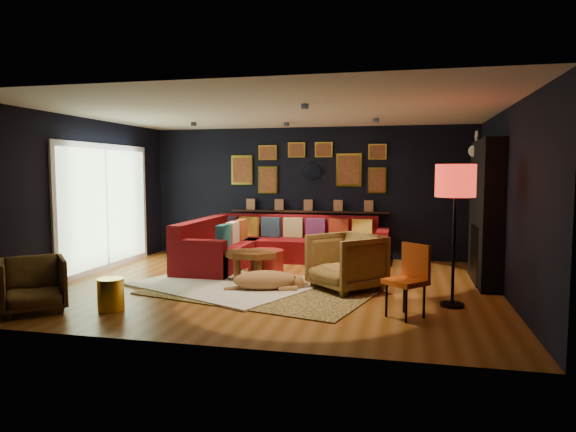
% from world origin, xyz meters
% --- Properties ---
extents(floor, '(6.50, 6.50, 0.00)m').
position_xyz_m(floor, '(0.00, 0.00, 0.00)').
color(floor, brown).
rests_on(floor, ground).
extents(room_walls, '(6.50, 6.50, 6.50)m').
position_xyz_m(room_walls, '(0.00, 0.00, 1.59)').
color(room_walls, black).
rests_on(room_walls, ground).
extents(sectional, '(3.41, 2.69, 0.86)m').
position_xyz_m(sectional, '(-0.61, 1.81, 0.32)').
color(sectional, maroon).
rests_on(sectional, ground).
extents(ledge, '(3.20, 0.12, 0.04)m').
position_xyz_m(ledge, '(0.00, 2.68, 0.92)').
color(ledge, black).
rests_on(ledge, room_walls).
extents(gallery_wall, '(3.15, 0.04, 1.02)m').
position_xyz_m(gallery_wall, '(-0.01, 2.72, 1.81)').
color(gallery_wall, gold).
rests_on(gallery_wall, room_walls).
extents(sunburst_mirror, '(0.47, 0.16, 0.47)m').
position_xyz_m(sunburst_mirror, '(0.10, 2.72, 1.70)').
color(sunburst_mirror, silver).
rests_on(sunburst_mirror, room_walls).
extents(fireplace, '(0.31, 1.60, 2.20)m').
position_xyz_m(fireplace, '(3.09, 0.90, 1.02)').
color(fireplace, black).
rests_on(fireplace, ground).
extents(deer_head, '(0.50, 0.28, 0.45)m').
position_xyz_m(deer_head, '(3.14, 1.40, 2.05)').
color(deer_head, white).
rests_on(deer_head, fireplace).
extents(sliding_door, '(0.06, 2.80, 2.20)m').
position_xyz_m(sliding_door, '(-3.22, 0.60, 1.10)').
color(sliding_door, white).
rests_on(sliding_door, ground).
extents(ceiling_spots, '(3.30, 2.50, 0.06)m').
position_xyz_m(ceiling_spots, '(-0.00, 0.80, 2.56)').
color(ceiling_spots, black).
rests_on(ceiling_spots, room_walls).
extents(shag_rug, '(3.01, 2.67, 0.03)m').
position_xyz_m(shag_rug, '(-0.76, -0.20, 0.02)').
color(shag_rug, silver).
rests_on(shag_rug, ground).
extents(leopard_rug, '(3.55, 2.92, 0.02)m').
position_xyz_m(leopard_rug, '(-0.09, -0.30, 0.01)').
color(leopard_rug, tan).
rests_on(leopard_rug, ground).
extents(coffee_table, '(0.92, 0.71, 0.44)m').
position_xyz_m(coffee_table, '(-0.45, 0.18, 0.39)').
color(coffee_table, '#5A3314').
rests_on(coffee_table, shag_rug).
extents(pouf, '(0.59, 0.59, 0.39)m').
position_xyz_m(pouf, '(-0.35, 0.73, 0.23)').
color(pouf, maroon).
rests_on(pouf, shag_rug).
extents(armchair_left, '(0.98, 0.98, 0.74)m').
position_xyz_m(armchair_left, '(-2.55, -2.05, 0.37)').
color(armchair_left, '#B5843B').
rests_on(armchair_left, ground).
extents(armchair_right, '(1.21, 1.21, 0.91)m').
position_xyz_m(armchair_right, '(1.07, -0.06, 0.45)').
color(armchair_right, '#B5843B').
rests_on(armchair_right, ground).
extents(gold_stool, '(0.32, 0.32, 0.40)m').
position_xyz_m(gold_stool, '(-1.65, -1.80, 0.20)').
color(gold_stool, gold).
rests_on(gold_stool, ground).
extents(orange_chair, '(0.58, 0.58, 0.87)m').
position_xyz_m(orange_chair, '(1.96, -1.25, 0.51)').
color(orange_chair, black).
rests_on(orange_chair, ground).
extents(floor_lamp, '(0.50, 0.50, 1.81)m').
position_xyz_m(floor_lamp, '(2.50, -0.66, 1.54)').
color(floor_lamp, black).
rests_on(floor_lamp, ground).
extents(dog, '(1.36, 0.94, 0.39)m').
position_xyz_m(dog, '(-0.07, -0.38, 0.21)').
color(dog, '#A77A49').
rests_on(dog, leopard_rug).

